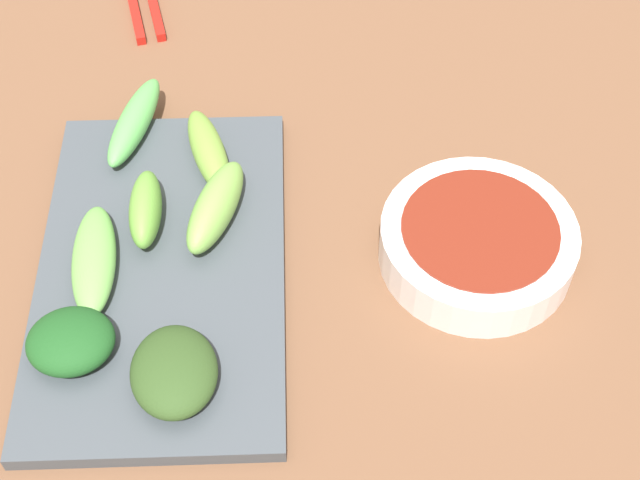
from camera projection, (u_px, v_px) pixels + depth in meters
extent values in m
cube|color=brown|center=(265.00, 264.00, 0.68)|extent=(2.10, 2.10, 0.02)
cylinder|color=white|center=(477.00, 244.00, 0.66)|extent=(0.14, 0.14, 0.03)
cylinder|color=maroon|center=(479.00, 237.00, 0.66)|extent=(0.11, 0.11, 0.02)
cube|color=#424B51|center=(162.00, 269.00, 0.66)|extent=(0.17, 0.29, 0.01)
ellipsoid|color=#1C511F|center=(71.00, 341.00, 0.60)|extent=(0.06, 0.06, 0.03)
ellipsoid|color=#5DBA57|center=(134.00, 122.00, 0.73)|extent=(0.05, 0.10, 0.02)
ellipsoid|color=#68AA3F|center=(146.00, 209.00, 0.67)|extent=(0.02, 0.07, 0.03)
ellipsoid|color=#6DB451|center=(94.00, 260.00, 0.65)|extent=(0.04, 0.10, 0.02)
ellipsoid|color=#2F4C20|center=(174.00, 372.00, 0.59)|extent=(0.06, 0.07, 0.03)
ellipsoid|color=#7AB74D|center=(216.00, 207.00, 0.67)|extent=(0.05, 0.09, 0.03)
ellipsoid|color=#76A63F|center=(208.00, 151.00, 0.71)|extent=(0.05, 0.09, 0.02)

